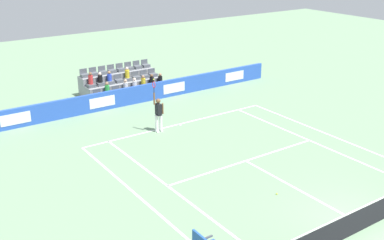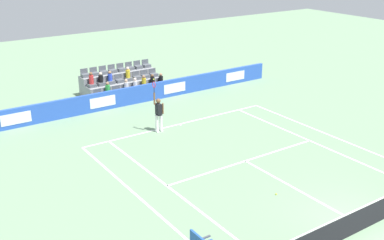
% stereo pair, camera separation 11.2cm
% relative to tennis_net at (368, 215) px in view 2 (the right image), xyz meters
% --- Properties ---
extents(ground_plane, '(80.00, 80.00, 0.00)m').
position_rel_tennis_net_xyz_m(ground_plane, '(0.00, 0.00, -0.49)').
color(ground_plane, gray).
extents(line_baseline, '(10.97, 0.10, 0.01)m').
position_rel_tennis_net_xyz_m(line_baseline, '(0.00, -11.89, -0.49)').
color(line_baseline, white).
rests_on(line_baseline, ground).
extents(line_service, '(8.23, 0.10, 0.01)m').
position_rel_tennis_net_xyz_m(line_service, '(0.00, -6.40, -0.49)').
color(line_service, white).
rests_on(line_service, ground).
extents(line_centre_service, '(0.10, 6.40, 0.01)m').
position_rel_tennis_net_xyz_m(line_centre_service, '(0.00, -3.20, -0.49)').
color(line_centre_service, white).
rests_on(line_centre_service, ground).
extents(line_singles_sideline_left, '(0.10, 11.89, 0.01)m').
position_rel_tennis_net_xyz_m(line_singles_sideline_left, '(4.12, -5.95, -0.49)').
color(line_singles_sideline_left, white).
rests_on(line_singles_sideline_left, ground).
extents(line_singles_sideline_right, '(0.10, 11.89, 0.01)m').
position_rel_tennis_net_xyz_m(line_singles_sideline_right, '(-4.12, -5.95, -0.49)').
color(line_singles_sideline_right, white).
rests_on(line_singles_sideline_right, ground).
extents(line_doubles_sideline_left, '(0.10, 11.89, 0.01)m').
position_rel_tennis_net_xyz_m(line_doubles_sideline_left, '(5.49, -5.95, -0.49)').
color(line_doubles_sideline_left, white).
rests_on(line_doubles_sideline_left, ground).
extents(line_doubles_sideline_right, '(0.10, 11.89, 0.01)m').
position_rel_tennis_net_xyz_m(line_doubles_sideline_right, '(-5.49, -5.95, -0.49)').
color(line_doubles_sideline_right, white).
rests_on(line_doubles_sideline_right, ground).
extents(line_centre_mark, '(0.10, 0.20, 0.01)m').
position_rel_tennis_net_xyz_m(line_centre_mark, '(0.00, -11.79, -0.49)').
color(line_centre_mark, white).
rests_on(line_centre_mark, ground).
extents(sponsor_barrier, '(19.59, 0.22, 1.08)m').
position_rel_tennis_net_xyz_m(sponsor_barrier, '(0.00, -16.30, 0.05)').
color(sponsor_barrier, blue).
rests_on(sponsor_barrier, ground).
extents(tennis_net, '(11.97, 0.10, 1.07)m').
position_rel_tennis_net_xyz_m(tennis_net, '(0.00, 0.00, 0.00)').
color(tennis_net, '#33383D').
rests_on(tennis_net, ground).
extents(tennis_player, '(0.53, 0.37, 2.85)m').
position_rel_tennis_net_xyz_m(tennis_player, '(1.41, -11.63, 0.50)').
color(tennis_player, white).
rests_on(tennis_player, ground).
extents(stadium_stand, '(4.96, 2.85, 1.77)m').
position_rel_tennis_net_xyz_m(stadium_stand, '(0.00, -18.59, 0.06)').
color(stadium_stand, gray).
rests_on(stadium_stand, ground).
extents(loose_tennis_ball, '(0.07, 0.07, 0.07)m').
position_rel_tennis_net_xyz_m(loose_tennis_ball, '(0.98, -3.40, -0.46)').
color(loose_tennis_ball, '#D1E533').
rests_on(loose_tennis_ball, ground).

